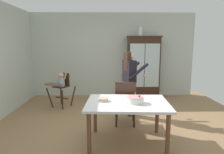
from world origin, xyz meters
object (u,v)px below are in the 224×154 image
(adult_person, at_px, (130,76))
(dining_table, at_px, (127,107))
(dining_chair_far_side, at_px, (125,100))
(birthday_cake, at_px, (135,100))
(china_cabinet, at_px, (143,67))
(ceramic_vase, at_px, (140,32))
(high_chair_with_toddler, at_px, (61,84))
(serving_bowl, at_px, (103,100))

(adult_person, bearing_deg, dining_table, 151.43)
(adult_person, distance_m, dining_chair_far_side, 0.77)
(dining_table, xyz_separation_m, dining_chair_far_side, (0.03, 0.72, -0.09))
(birthday_cake, bearing_deg, adult_person, 87.69)
(china_cabinet, height_order, dining_chair_far_side, china_cabinet)
(ceramic_vase, height_order, birthday_cake, ceramic_vase)
(dining_chair_far_side, bearing_deg, ceramic_vase, -101.67)
(high_chair_with_toddler, xyz_separation_m, adult_person, (1.78, -0.68, 0.31))
(adult_person, bearing_deg, ceramic_vase, -37.90)
(china_cabinet, height_order, ceramic_vase, ceramic_vase)
(high_chair_with_toddler, bearing_deg, adult_person, 7.51)
(ceramic_vase, relative_size, birthday_cake, 0.96)
(adult_person, bearing_deg, birthday_cake, 156.87)
(high_chair_with_toddler, height_order, serving_bowl, high_chair_with_toddler)
(serving_bowl, distance_m, dining_chair_far_side, 0.82)
(dining_chair_far_side, bearing_deg, dining_table, 91.79)
(high_chair_with_toddler, relative_size, serving_bowl, 5.28)
(ceramic_vase, xyz_separation_m, adult_person, (-0.50, -1.64, -1.11))
(china_cabinet, relative_size, dining_chair_far_side, 2.04)
(high_chair_with_toddler, bearing_deg, serving_bowl, -30.55)
(high_chair_with_toddler, bearing_deg, ceramic_vase, 51.06)
(dining_chair_far_side, bearing_deg, serving_bowl, 60.32)
(high_chair_with_toddler, height_order, birthday_cake, high_chair_with_toddler)
(high_chair_with_toddler, distance_m, dining_chair_far_side, 2.09)
(serving_bowl, relative_size, dining_chair_far_side, 0.19)
(adult_person, height_order, birthday_cake, adult_person)
(china_cabinet, relative_size, serving_bowl, 10.88)
(adult_person, xyz_separation_m, birthday_cake, (-0.06, -1.40, -0.17))
(china_cabinet, distance_m, dining_chair_far_side, 2.43)
(adult_person, relative_size, serving_bowl, 8.50)
(birthday_cake, relative_size, dining_chair_far_side, 0.29)
(china_cabinet, distance_m, birthday_cake, 3.12)
(dining_chair_far_side, bearing_deg, birthday_cake, 101.30)
(adult_person, bearing_deg, high_chair_with_toddler, 48.36)
(dining_table, relative_size, birthday_cake, 5.13)
(dining_table, height_order, serving_bowl, serving_bowl)
(serving_bowl, bearing_deg, birthday_cake, -12.08)
(china_cabinet, distance_m, dining_table, 3.10)
(dining_table, height_order, dining_chair_far_side, dining_chair_far_side)
(high_chair_with_toddler, xyz_separation_m, serving_bowl, (1.19, -1.97, 0.11))
(serving_bowl, bearing_deg, china_cabinet, 67.38)
(serving_bowl, bearing_deg, high_chair_with_toddler, 121.12)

